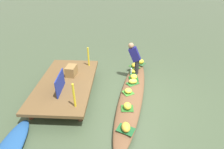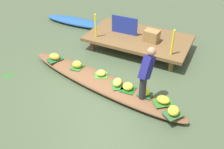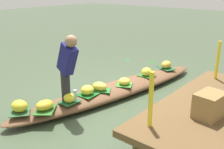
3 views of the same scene
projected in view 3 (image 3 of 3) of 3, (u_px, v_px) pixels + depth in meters
canal_water at (117, 94)px, 5.61m from camera, size 40.00×40.00×0.00m
vendor_boat at (117, 89)px, 5.57m from camera, size 4.88×1.57×0.23m
leaf_mat_0 at (124, 84)px, 5.50m from camera, size 0.44×0.43×0.01m
banana_bunch_0 at (124, 81)px, 5.48m from camera, size 0.32×0.32×0.14m
leaf_mat_1 at (100, 90)px, 5.21m from camera, size 0.46×0.50×0.01m
banana_bunch_1 at (100, 86)px, 5.18m from camera, size 0.27×0.34×0.17m
leaf_mat_2 at (20, 111)px, 4.35m from camera, size 0.48×0.50×0.01m
banana_bunch_2 at (19, 106)px, 4.32m from camera, size 0.27×0.30×0.19m
leaf_mat_3 at (70, 102)px, 4.70m from camera, size 0.34×0.27×0.01m
banana_bunch_3 at (69, 98)px, 4.67m from camera, size 0.31×0.32×0.15m
leaf_mat_4 at (146, 76)px, 6.03m from camera, size 0.31×0.36×0.01m
banana_bunch_4 at (147, 72)px, 6.00m from camera, size 0.28×0.26×0.19m
leaf_mat_5 at (45, 109)px, 4.41m from camera, size 0.52×0.51×0.01m
banana_bunch_5 at (45, 105)px, 4.38m from camera, size 0.32×0.26×0.16m
leaf_mat_6 at (166, 68)px, 6.58m from camera, size 0.44×0.51×0.01m
banana_bunch_6 at (166, 65)px, 6.55m from camera, size 0.33×0.26×0.18m
leaf_mat_7 at (88, 94)px, 5.02m from camera, size 0.36×0.35×0.01m
banana_bunch_7 at (87, 90)px, 4.99m from camera, size 0.32×0.31×0.18m
vendor_person at (67, 64)px, 4.50m from camera, size 0.26×0.50×1.21m
water_bottle at (75, 96)px, 4.66m from camera, size 0.06×0.06×0.23m
railing_post_west at (218, 60)px, 5.12m from camera, size 0.06×0.06×0.75m
railing_post_east at (151, 100)px, 3.38m from camera, size 0.06×0.06×0.75m
produce_crate at (210, 105)px, 3.68m from camera, size 0.47×0.37×0.35m
drifting_plant_0 at (128, 59)px, 8.17m from camera, size 0.24×0.17×0.01m
drifting_plant_1 at (151, 62)px, 7.91m from camera, size 0.23×0.30×0.01m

